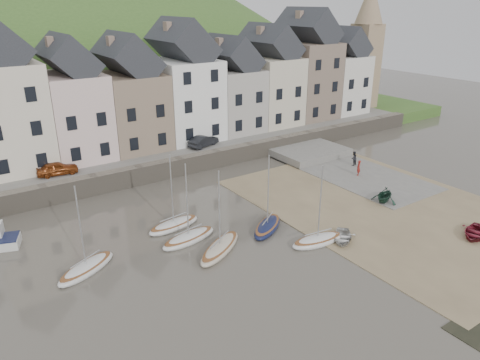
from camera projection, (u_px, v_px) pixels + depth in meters
ground at (286, 243)px, 33.34m from camera, size 160.00×160.00×0.00m
quay_land at (125, 134)px, 57.64m from camera, size 90.00×30.00×1.50m
quay_street at (164, 151)px, 48.51m from camera, size 70.00×7.00×0.10m
seawall at (179, 166)px, 46.06m from camera, size 70.00×1.20×1.80m
beach at (384, 207)px, 39.08m from camera, size 18.00×26.00×0.06m
slipway at (348, 170)px, 47.31m from camera, size 8.00×18.00×0.12m
hillside at (53, 202)px, 83.46m from camera, size 134.40×84.00×84.00m
townhouse_terrace at (162, 91)px, 49.98m from camera, size 61.05×8.00×13.93m
church_spire at (367, 41)px, 65.75m from camera, size 4.00×4.00×18.00m
sailboat_0 at (86, 268)px, 29.70m from camera, size 4.82×3.51×6.32m
sailboat_1 at (174, 225)px, 35.42m from camera, size 4.68×2.16×6.32m
sailboat_2 at (220, 248)px, 32.12m from camera, size 5.23×4.06×6.32m
sailboat_3 at (189, 238)px, 33.47m from camera, size 4.88×2.34×6.32m
sailboat_4 at (318, 240)px, 33.13m from camera, size 4.48×2.02×6.32m
sailboat_5 at (267, 226)px, 35.16m from camera, size 4.50×3.71×6.32m
rowboat_white at (342, 237)px, 33.39m from camera, size 3.43×3.37×0.58m
rowboat_green at (385, 195)px, 39.68m from camera, size 3.19×2.98×1.36m
rowboat_red at (475, 232)px, 33.98m from camera, size 3.78×3.18×0.67m
person_red at (359, 168)px, 45.56m from camera, size 0.68×0.67×1.58m
person_dark at (354, 158)px, 48.36m from camera, size 0.85×0.72×1.55m
car_left at (57, 168)px, 41.64m from camera, size 3.76×1.82×1.24m
car_right at (203, 141)px, 49.76m from camera, size 4.01×2.47×1.25m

